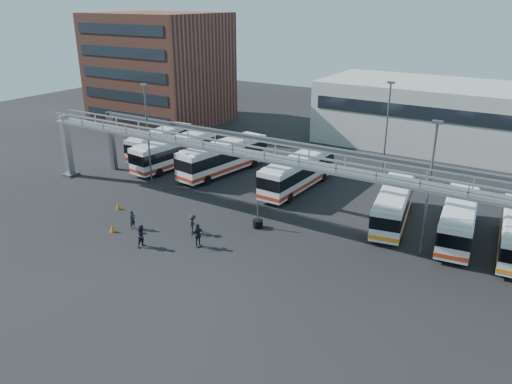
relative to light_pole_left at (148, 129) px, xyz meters
The scene contains 20 objects.
ground 18.78m from the light_pole_left, 26.57° to the right, with size 140.00×140.00×0.00m, color black.
gantry 16.14m from the light_pole_left, ahead, with size 51.40×5.15×7.10m.
apartment_building 28.52m from the light_pole_left, 129.29° to the left, with size 18.00×15.00×16.00m, color brown.
warehouse 41.07m from the light_pole_left, 46.97° to the left, with size 42.00×14.00×8.00m, color #9E9E99.
light_pole_left is the anchor object (origin of this frame).
light_pole_mid 28.02m from the light_pole_left, ahead, with size 0.70×0.35×10.21m.
light_pole_back 24.41m from the light_pole_left, 34.99° to the left, with size 0.70×0.35×10.21m.
bus_0 10.44m from the light_pole_left, 126.27° to the left, with size 3.21×10.39×3.11m.
bus_1 6.64m from the light_pole_left, 102.65° to the left, with size 3.89×11.29×3.36m.
bus_2 8.72m from the light_pole_left, 52.87° to the left, with size 4.41×11.87×3.52m.
bus_4 15.67m from the light_pole_left, 24.12° to the left, with size 3.00×11.14×3.36m.
bus_6 25.00m from the light_pole_left, ahead, with size 4.07×10.49×3.11m.
bus_7 30.17m from the light_pole_left, ahead, with size 3.57×10.59×3.15m.
pedestrian_a 12.23m from the light_pole_left, 54.92° to the right, with size 0.60×0.39×1.63m, color #202228.
pedestrian_b 15.39m from the light_pole_left, 49.71° to the right, with size 0.89×0.70×1.84m, color #221E2A.
pedestrian_c 14.25m from the light_pole_left, 32.72° to the right, with size 1.06×0.61×1.64m, color black.
pedestrian_d 16.51m from the light_pole_left, 34.21° to the right, with size 1.12×0.47×1.92m, color black.
cone_left 13.06m from the light_pole_left, 62.57° to the right, with size 0.44×0.44×0.70m, color orange.
cone_right 9.10m from the light_pole_left, 71.31° to the right, with size 0.43×0.43×0.68m, color orange.
tire_stack 16.46m from the light_pole_left, 12.99° to the right, with size 0.85×0.85×2.43m.
Camera 1 is at (19.06, -27.78, 17.99)m, focal length 35.00 mm.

